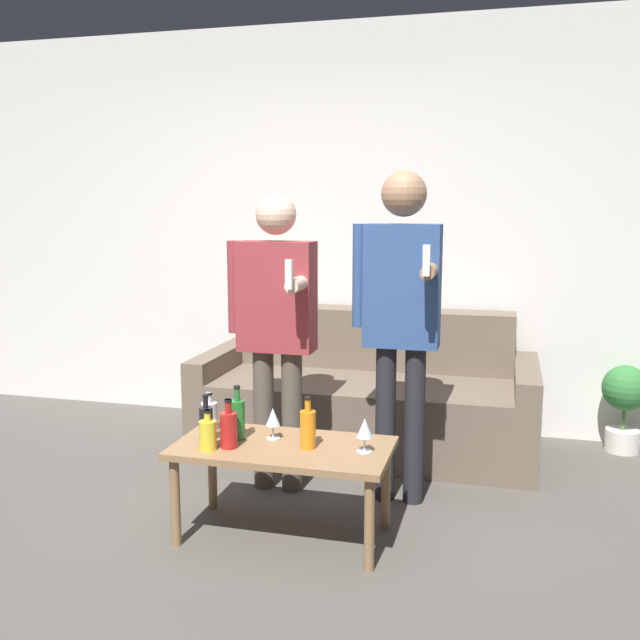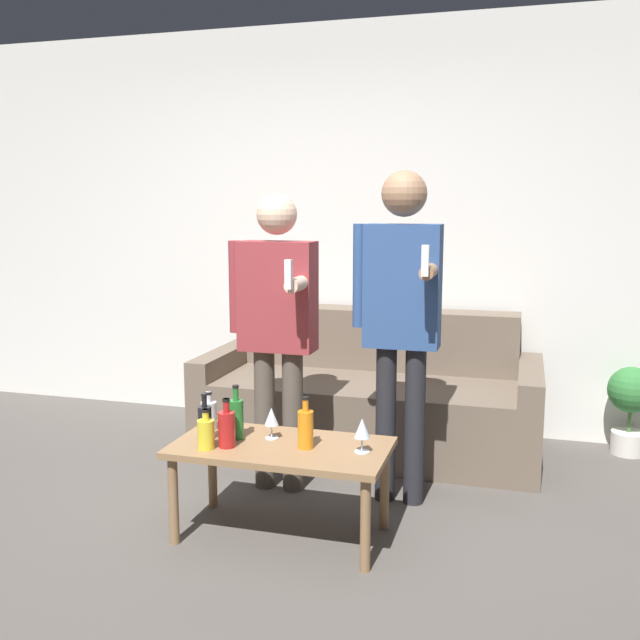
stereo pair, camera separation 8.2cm
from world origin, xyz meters
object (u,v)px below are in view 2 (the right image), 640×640
person_standing_left (277,319)px  person_standing_right (401,307)px  bottle_orange (205,422)px  couch (370,399)px  coffee_table (281,456)px

person_standing_left → person_standing_right: person_standing_right is taller
bottle_orange → person_standing_left: 0.71m
bottle_orange → couch: bearing=70.8°
couch → person_standing_right: size_ratio=1.23×
couch → coffee_table: size_ratio=2.11×
couch → coffee_table: bearing=-95.4°
bottle_orange → person_standing_right: (0.80, 0.58, 0.49)m
coffee_table → person_standing_right: size_ratio=0.58×
bottle_orange → person_standing_left: size_ratio=0.14×
couch → bottle_orange: bearing=-109.2°
couch → coffee_table: couch is taller
couch → bottle_orange: couch is taller
person_standing_right → couch: bearing=111.8°
couch → bottle_orange: size_ratio=9.27×
person_standing_left → person_standing_right: size_ratio=0.94×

